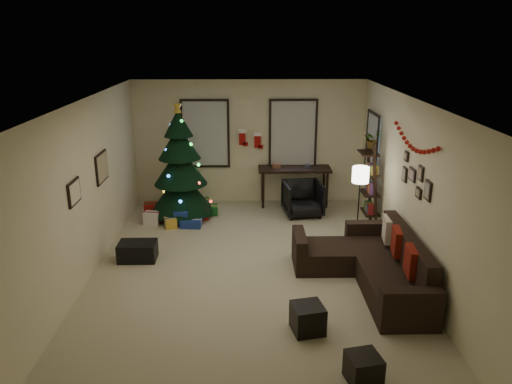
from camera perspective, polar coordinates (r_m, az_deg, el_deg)
The scene contains 29 objects.
floor at distance 7.99m, azimuth -0.65°, elevation -9.22°, with size 7.00×7.00×0.00m, color #B6AC89.
ceiling at distance 7.17m, azimuth -0.73°, elevation 10.35°, with size 7.00×7.00×0.00m, color white.
wall_back at distance 10.85m, azimuth -0.79°, elevation 5.76°, with size 5.00×5.00×0.00m, color beige.
wall_front at distance 4.28m, azimuth -0.44°, elevation -14.65°, with size 5.00×5.00×0.00m, color beige.
wall_left at distance 7.87m, azimuth -19.22°, elevation -0.07°, with size 7.00×7.00×0.00m, color beige.
wall_right at distance 7.88m, azimuth 17.80°, elevation 0.12°, with size 7.00×7.00×0.00m, color beige.
window_back_left at distance 10.82m, azimuth -5.86°, elevation 6.72°, with size 1.05×0.06×1.50m.
window_back_right at distance 10.82m, azimuth 4.28°, elevation 6.76°, with size 1.05×0.06×1.50m.
window_right_wall at distance 10.20m, azimuth 13.30°, elevation 5.34°, with size 0.06×0.90×1.30m.
christmas_tree at distance 10.05m, azimuth -8.72°, elevation 2.50°, with size 1.30×1.30×2.42m.
presents at distance 10.21m, azimuth -8.14°, elevation -2.46°, with size 1.50×1.22×0.30m.
sofa at distance 7.80m, azimuth 13.33°, elevation -8.24°, with size 1.72×2.51×0.83m.
pillow_red_a at distance 7.20m, azimuth 17.42°, elevation -7.66°, with size 0.11×0.40×0.40m, color maroon.
pillow_red_b at distance 7.78m, azimuth 15.92°, elevation -5.53°, with size 0.11×0.40×0.40m, color maroon.
pillow_cream at distance 8.23m, azimuth 14.93°, elevation -4.19°, with size 0.11×0.39×0.39m, color beige.
ottoman_near at distance 6.52m, azimuth 5.99°, elevation -14.29°, with size 0.38×0.38×0.37m, color black.
ottoman_far at distance 5.83m, azimuth 12.30°, elevation -19.29°, with size 0.35×0.35×0.33m, color black.
desk at distance 10.77m, azimuth 4.46°, elevation 2.30°, with size 1.57×0.56×0.84m.
desk_chair at distance 10.28m, azimuth 5.42°, elevation -0.75°, with size 0.70×0.66×0.72m, color black.
bookshelf at distance 9.60m, azimuth 13.12°, elevation 0.57°, with size 0.30×0.52×1.76m.
potted_plant at distance 9.53m, azimuth 13.28°, elevation 6.27°, with size 0.41×0.35×0.45m, color #4C4C4C.
floor_lamp at distance 8.89m, azimuth 11.94°, elevation 1.40°, with size 0.30×0.30×1.40m.
art_map at distance 8.66m, azimuth -17.39°, elevation 2.73°, with size 0.04×0.60×0.50m.
art_abstract at distance 7.40m, azimuth -20.27°, elevation -0.04°, with size 0.04×0.45×0.35m.
gallery at distance 7.75m, azimuth 17.98°, elevation 1.51°, with size 0.03×1.25×0.54m.
garland at distance 7.76m, azimuth 17.77°, elevation 5.62°, with size 0.08×1.90×0.30m, color #A5140C, non-canonical shape.
stocking_left at distance 10.66m, azimuth -1.55°, elevation 6.35°, with size 0.20×0.05×0.36m.
stocking_right at distance 10.75m, azimuth 0.22°, elevation 6.02°, with size 0.20×0.05×0.36m.
storage_bin at distance 8.56m, azimuth -13.50°, elevation -6.65°, with size 0.62×0.41×0.31m, color black.
Camera 1 is at (-0.03, -7.10, 3.66)m, focal length 34.65 mm.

